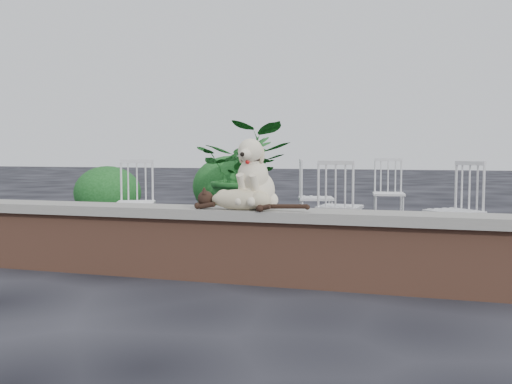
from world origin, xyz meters
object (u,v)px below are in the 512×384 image
(chair_b, at_px, (389,193))
(chair_d, at_px, (454,210))
(chair_c, at_px, (340,205))
(chair_e, at_px, (316,197))
(potted_plant_b, at_px, (251,178))
(dog, at_px, (256,173))
(cat, at_px, (241,198))
(chair_a, at_px, (136,201))
(potted_plant_a, at_px, (245,174))

(chair_b, xyz_separation_m, chair_d, (0.76, -2.24, 0.00))
(chair_c, bearing_deg, chair_e, -61.27)
(chair_b, relative_size, potted_plant_b, 0.75)
(dog, relative_size, chair_d, 0.60)
(cat, distance_m, chair_d, 2.31)
(cat, relative_size, chair_a, 1.14)
(chair_b, distance_m, potted_plant_b, 2.09)
(dog, relative_size, cat, 0.52)
(potted_plant_b, bearing_deg, dog, -72.15)
(cat, xyz_separation_m, chair_e, (0.05, 2.84, -0.20))
(chair_d, xyz_separation_m, potted_plant_a, (-2.73, 1.91, 0.25))
(dog, distance_m, chair_b, 3.82)
(chair_e, xyz_separation_m, potted_plant_a, (-1.15, 0.69, 0.25))
(dog, distance_m, chair_e, 2.72)
(chair_e, xyz_separation_m, chair_a, (-1.84, -1.24, 0.00))
(chair_d, distance_m, chair_c, 1.14)
(dog, relative_size, chair_c, 0.60)
(cat, relative_size, chair_e, 1.14)
(chair_b, height_order, potted_plant_b, potted_plant_b)
(dog, distance_m, cat, 0.26)
(chair_c, bearing_deg, chair_d, 178.12)
(chair_a, bearing_deg, chair_e, 10.88)
(cat, bearing_deg, chair_a, 144.94)
(chair_d, bearing_deg, cat, -86.45)
(chair_a, distance_m, potted_plant_b, 2.58)
(chair_d, bearing_deg, chair_b, 157.55)
(potted_plant_b, bearing_deg, cat, -73.79)
(cat, relative_size, potted_plant_a, 0.74)
(chair_a, xyz_separation_m, chair_c, (2.29, 0.17, 0.00))
(dog, xyz_separation_m, potted_plant_a, (-1.18, 3.39, -0.14))
(chair_c, bearing_deg, cat, 79.63)
(chair_a, height_order, chair_d, same)
(chair_d, bearing_deg, potted_plant_a, -166.21)
(dog, bearing_deg, chair_a, 148.94)
(chair_d, bearing_deg, chair_c, -138.76)
(chair_d, bearing_deg, chair_a, -130.91)
(chair_c, bearing_deg, potted_plant_b, -48.27)
(chair_a, bearing_deg, potted_plant_b, 53.63)
(chair_c, height_order, potted_plant_b, potted_plant_b)
(chair_b, height_order, potted_plant_a, potted_plant_a)
(chair_e, relative_size, chair_b, 1.00)
(potted_plant_b, bearing_deg, chair_b, -6.80)
(chair_e, bearing_deg, potted_plant_b, 29.47)
(chair_e, distance_m, chair_c, 1.16)
(chair_d, bearing_deg, potted_plant_b, -172.53)
(cat, relative_size, chair_d, 1.14)
(dog, xyz_separation_m, chair_e, (-0.03, 2.69, -0.39))
(chair_b, height_order, chair_a, same)
(cat, distance_m, chair_b, 3.97)
(chair_b, bearing_deg, cat, -109.93)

